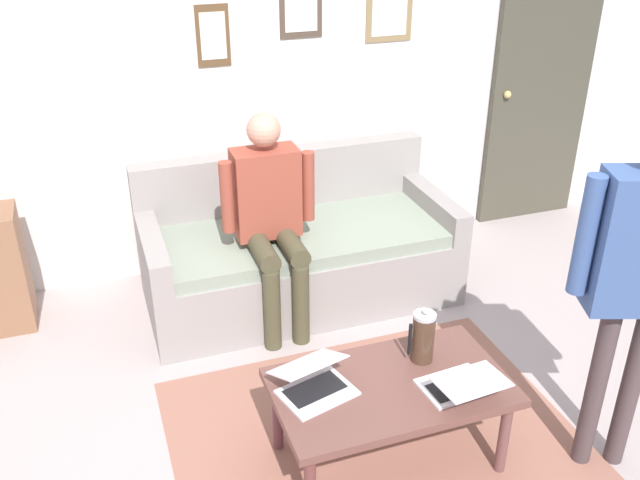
{
  "coord_description": "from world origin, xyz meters",
  "views": [
    {
      "loc": [
        0.98,
        2.16,
        2.42
      ],
      "look_at": [
        -0.05,
        -0.77,
        0.8
      ],
      "focal_mm": 39.22,
      "sensor_mm": 36.0,
      "label": 1
    }
  ],
  "objects_px": {
    "interior_door": "(541,89)",
    "couch": "(298,252)",
    "laptop_left": "(314,382)",
    "french_press": "(423,337)",
    "person_seated": "(270,211)",
    "laptop_center": "(460,384)",
    "coffee_table": "(390,393)"
  },
  "relations": [
    {
      "from": "person_seated",
      "to": "french_press",
      "type": "bearing_deg",
      "value": 107.73
    },
    {
      "from": "laptop_left",
      "to": "laptop_center",
      "type": "height_order",
      "value": "laptop_left"
    },
    {
      "from": "interior_door",
      "to": "french_press",
      "type": "bearing_deg",
      "value": 45.55
    },
    {
      "from": "laptop_center",
      "to": "coffee_table",
      "type": "bearing_deg",
      "value": -30.8
    },
    {
      "from": "couch",
      "to": "laptop_left",
      "type": "xyz_separation_m",
      "value": [
        0.39,
        1.46,
        0.18
      ]
    },
    {
      "from": "coffee_table",
      "to": "french_press",
      "type": "xyz_separation_m",
      "value": [
        -0.21,
        -0.11,
        0.18
      ]
    },
    {
      "from": "interior_door",
      "to": "couch",
      "type": "distance_m",
      "value": 2.27
    },
    {
      "from": "coffee_table",
      "to": "interior_door",
      "type": "bearing_deg",
      "value": -135.73
    },
    {
      "from": "interior_door",
      "to": "laptop_left",
      "type": "bearing_deg",
      "value": 39.17
    },
    {
      "from": "french_press",
      "to": "person_seated",
      "type": "xyz_separation_m",
      "value": [
        0.38,
        -1.18,
        0.16
      ]
    },
    {
      "from": "couch",
      "to": "laptop_center",
      "type": "height_order",
      "value": "couch"
    },
    {
      "from": "coffee_table",
      "to": "person_seated",
      "type": "bearing_deg",
      "value": -82.41
    },
    {
      "from": "interior_door",
      "to": "laptop_left",
      "type": "relative_size",
      "value": 5.54
    },
    {
      "from": "laptop_left",
      "to": "laptop_center",
      "type": "distance_m",
      "value": 0.63
    },
    {
      "from": "laptop_left",
      "to": "person_seated",
      "type": "bearing_deg",
      "value": -97.48
    },
    {
      "from": "laptop_left",
      "to": "french_press",
      "type": "height_order",
      "value": "french_press"
    },
    {
      "from": "person_seated",
      "to": "laptop_center",
      "type": "bearing_deg",
      "value": 106.42
    },
    {
      "from": "interior_door",
      "to": "couch",
      "type": "xyz_separation_m",
      "value": [
        2.08,
        0.56,
        -0.72
      ]
    },
    {
      "from": "interior_door",
      "to": "coffee_table",
      "type": "xyz_separation_m",
      "value": [
        2.14,
        2.08,
        -0.64
      ]
    },
    {
      "from": "french_press",
      "to": "person_seated",
      "type": "relative_size",
      "value": 0.22
    },
    {
      "from": "couch",
      "to": "person_seated",
      "type": "xyz_separation_m",
      "value": [
        0.23,
        0.23,
        0.42
      ]
    },
    {
      "from": "laptop_left",
      "to": "laptop_center",
      "type": "relative_size",
      "value": 1.09
    },
    {
      "from": "coffee_table",
      "to": "person_seated",
      "type": "distance_m",
      "value": 1.35
    },
    {
      "from": "french_press",
      "to": "coffee_table",
      "type": "bearing_deg",
      "value": 29.11
    },
    {
      "from": "interior_door",
      "to": "laptop_center",
      "type": "relative_size",
      "value": 6.02
    },
    {
      "from": "laptop_center",
      "to": "person_seated",
      "type": "xyz_separation_m",
      "value": [
        0.43,
        -1.45,
        0.25
      ]
    },
    {
      "from": "couch",
      "to": "laptop_left",
      "type": "distance_m",
      "value": 1.52
    },
    {
      "from": "french_press",
      "to": "laptop_center",
      "type": "bearing_deg",
      "value": 100.36
    },
    {
      "from": "laptop_left",
      "to": "person_seated",
      "type": "distance_m",
      "value": 1.26
    },
    {
      "from": "interior_door",
      "to": "laptop_center",
      "type": "xyz_separation_m",
      "value": [
        1.88,
        2.23,
        -0.54
      ]
    },
    {
      "from": "laptop_left",
      "to": "laptop_center",
      "type": "xyz_separation_m",
      "value": [
        -0.59,
        0.22,
        0.0
      ]
    },
    {
      "from": "interior_door",
      "to": "french_press",
      "type": "distance_m",
      "value": 2.8
    }
  ]
}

